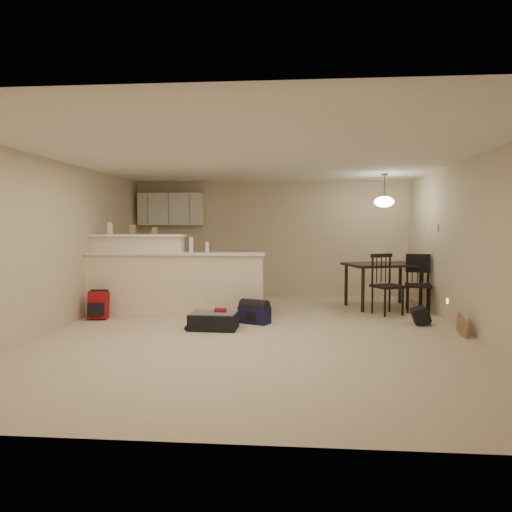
# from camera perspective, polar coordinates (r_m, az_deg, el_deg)

# --- Properties ---
(room) EXTENTS (7.00, 7.02, 2.50)m
(room) POSITION_cam_1_polar(r_m,az_deg,el_deg) (6.61, 0.38, 1.32)
(room) COLOR beige
(room) RESTS_ON ground
(breakfast_bar) EXTENTS (3.08, 0.58, 1.39)m
(breakfast_bar) POSITION_cam_1_polar(r_m,az_deg,el_deg) (7.95, -11.85, -2.98)
(breakfast_bar) COLOR beige
(breakfast_bar) RESTS_ON ground
(upper_cabinets) EXTENTS (1.40, 0.34, 0.70)m
(upper_cabinets) POSITION_cam_1_polar(r_m,az_deg,el_deg) (10.27, -10.61, 5.77)
(upper_cabinets) COLOR white
(upper_cabinets) RESTS_ON room
(kitchen_counter) EXTENTS (1.80, 0.60, 0.90)m
(kitchen_counter) POSITION_cam_1_polar(r_m,az_deg,el_deg) (10.15, -9.62, -2.39)
(kitchen_counter) COLOR white
(kitchen_counter) RESTS_ON ground
(thermostat) EXTENTS (0.02, 0.12, 0.12)m
(thermostat) POSITION_cam_1_polar(r_m,az_deg,el_deg) (8.51, 21.71, 3.29)
(thermostat) COLOR beige
(thermostat) RESTS_ON room
(jar) EXTENTS (0.10, 0.10, 0.20)m
(jar) POSITION_cam_1_polar(r_m,az_deg,el_deg) (8.34, -17.81, 3.31)
(jar) COLOR silver
(jar) RESTS_ON breakfast_bar
(cereal_box) EXTENTS (0.10, 0.07, 0.16)m
(cereal_box) POSITION_cam_1_polar(r_m,az_deg,el_deg) (8.19, -15.15, 3.21)
(cereal_box) COLOR #986C4E
(cereal_box) RESTS_ON breakfast_bar
(small_box) EXTENTS (0.08, 0.06, 0.12)m
(small_box) POSITION_cam_1_polar(r_m,az_deg,el_deg) (8.07, -12.53, 3.10)
(small_box) COLOR #986C4E
(small_box) RESTS_ON breakfast_bar
(bottle_a) EXTENTS (0.07, 0.07, 0.26)m
(bottle_a) POSITION_cam_1_polar(r_m,az_deg,el_deg) (7.68, -8.11, 1.41)
(bottle_a) COLOR silver
(bottle_a) RESTS_ON breakfast_bar
(bottle_b) EXTENTS (0.06, 0.06, 0.18)m
(bottle_b) POSITION_cam_1_polar(r_m,az_deg,el_deg) (7.63, -6.12, 1.11)
(bottle_b) COLOR silver
(bottle_b) RESTS_ON breakfast_bar
(dining_table) EXTENTS (1.54, 1.25, 0.83)m
(dining_table) POSITION_cam_1_polar(r_m,az_deg,el_deg) (8.87, 15.57, -1.55)
(dining_table) COLOR black
(dining_table) RESTS_ON ground
(pendant_lamp) EXTENTS (0.36, 0.36, 0.62)m
(pendant_lamp) POSITION_cam_1_polar(r_m,az_deg,el_deg) (8.84, 15.72, 6.60)
(pendant_lamp) COLOR brown
(pendant_lamp) RESTS_ON room
(dining_chair_near) EXTENTS (0.60, 0.59, 1.05)m
(dining_chair_near) POSITION_cam_1_polar(r_m,az_deg,el_deg) (8.21, 16.14, -3.44)
(dining_chair_near) COLOR black
(dining_chair_near) RESTS_ON ground
(dining_chair_far) EXTENTS (0.51, 0.49, 1.00)m
(dining_chair_far) POSITION_cam_1_polar(r_m,az_deg,el_deg) (8.64, 19.62, -3.29)
(dining_chair_far) COLOR black
(dining_chair_far) RESTS_ON ground
(suitcase) EXTENTS (0.71, 0.48, 0.24)m
(suitcase) POSITION_cam_1_polar(r_m,az_deg,el_deg) (6.87, -5.31, -8.12)
(suitcase) COLOR black
(suitcase) RESTS_ON ground
(red_backpack) EXTENTS (0.32, 0.21, 0.45)m
(red_backpack) POSITION_cam_1_polar(r_m,az_deg,el_deg) (7.98, -19.11, -5.85)
(red_backpack) COLOR maroon
(red_backpack) RESTS_ON ground
(navy_duffel) EXTENTS (0.54, 0.42, 0.26)m
(navy_duffel) POSITION_cam_1_polar(r_m,az_deg,el_deg) (7.25, -0.20, -7.39)
(navy_duffel) COLOR #12153A
(navy_duffel) RESTS_ON ground
(black_daypack) EXTENTS (0.24, 0.32, 0.26)m
(black_daypack) POSITION_cam_1_polar(r_m,az_deg,el_deg) (7.60, 19.81, -7.08)
(black_daypack) COLOR black
(black_daypack) RESTS_ON ground
(cardboard_sheet) EXTENTS (0.03, 0.37, 0.28)m
(cardboard_sheet) POSITION_cam_1_polar(r_m,az_deg,el_deg) (7.03, 24.38, -7.98)
(cardboard_sheet) COLOR #986C4E
(cardboard_sheet) RESTS_ON ground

